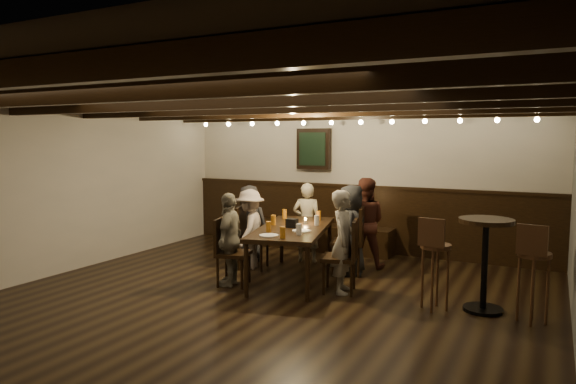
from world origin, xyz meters
The scene contains 27 objects.
room centered at (-0.29, 2.21, 1.07)m, with size 7.00×7.00×7.00m.
dining_table centered at (-0.15, 1.30, 0.67)m, with size 1.34×2.11×0.73m.
chair_left_near centered at (-0.96, 1.56, 0.28)m, with size 0.52×0.52×0.93m.
chair_left_far centered at (-0.73, 0.69, 0.27)m, with size 0.50×0.50×0.89m.
chair_right_near centered at (0.43, 1.92, 0.29)m, with size 0.54×0.54×0.96m.
chair_right_far centered at (0.66, 1.05, 0.28)m, with size 0.52×0.52×0.93m.
person_bench_left centered at (-1.25, 1.95, 0.60)m, with size 0.59×0.38×1.21m, color #272628.
person_bench_centre centered at (-0.41, 2.32, 0.62)m, with size 0.46×0.30×1.25m, color #9D967E.
person_bench_right centered at (0.49, 2.40, 0.68)m, with size 0.66×0.51×1.35m, color #54271C.
person_left_near centered at (-0.99, 1.55, 0.59)m, with size 0.77×0.44×1.19m, color #AA9A90.
person_left_far centered at (-0.76, 0.68, 0.62)m, with size 0.72×0.30×1.23m, color gray.
person_right_near centered at (0.46, 1.93, 0.64)m, with size 0.63×0.41×1.28m, color black.
person_right_far centered at (0.69, 1.06, 0.65)m, with size 0.47×0.31×1.30m, color gray.
pint_a centered at (-0.60, 1.91, 0.80)m, with size 0.07×0.07×0.14m, color #BF7219.
pint_b centered at (-0.07, 2.00, 0.80)m, with size 0.07×0.07×0.14m, color #BF7219.
pint_c centered at (-0.46, 1.32, 0.80)m, with size 0.07×0.07×0.14m, color #BF7219.
pint_d centered at (0.09, 1.57, 0.80)m, with size 0.07×0.07×0.14m, color silver.
pint_e centered at (-0.25, 0.81, 0.80)m, with size 0.07×0.07×0.14m, color #BF7219.
pint_f centered at (0.18, 0.82, 0.80)m, with size 0.07×0.07×0.14m, color silver.
pint_g centered at (0.10, 0.54, 0.80)m, with size 0.07×0.07×0.14m, color #BF7219.
plate_near centered at (-0.12, 0.59, 0.74)m, with size 0.24×0.24×0.01m, color white.
plate_far centered at (0.10, 1.06, 0.74)m, with size 0.24×0.24×0.01m, color white.
condiment_caddy centered at (-0.14, 1.26, 0.79)m, with size 0.15×0.10×0.12m, color black.
candle centered at (-0.11, 1.62, 0.76)m, with size 0.05×0.05×0.05m, color beige.
high_top_table centered at (2.35, 1.12, 0.69)m, with size 0.59×0.59×1.05m.
bar_stool_left centered at (1.85, 0.92, 0.40)m, with size 0.34×0.36×1.07m.
bar_stool_right centered at (2.85, 0.97, 0.40)m, with size 0.34×0.36×1.07m.
Camera 1 is at (2.99, -4.86, 1.94)m, focal length 32.00 mm.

